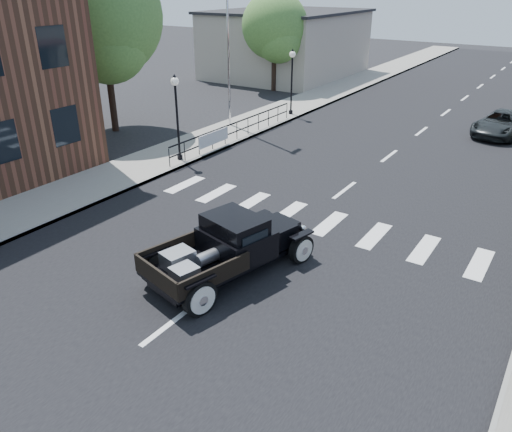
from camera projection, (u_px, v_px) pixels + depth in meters
The scene contains 14 objects.
ground at pixel (242, 269), 14.23m from camera, with size 120.00×120.00×0.00m, color black.
road at pixel (410, 140), 25.52m from camera, with size 14.00×80.00×0.02m, color black.
road_markings at pixel (373, 169), 21.76m from camera, with size 12.00×60.00×0.06m, color silver, non-canonical shape.
sidewalk_left at pixel (269, 116), 29.72m from camera, with size 3.00×80.00×0.15m, color gray.
low_building_left at pixel (286, 45), 41.71m from camera, with size 10.00×12.00×5.00m, color #ACA291.
railing at pixel (237, 129), 25.11m from camera, with size 0.08×10.00×1.00m, color black, non-canonical shape.
banner at pixel (214, 143), 23.65m from camera, with size 0.04×2.20×0.60m, color silver, non-canonical shape.
lamp_post_b at pixel (177, 118), 21.66m from camera, with size 0.36×0.36×3.74m, color black, non-canonical shape.
lamp_post_c at pixel (292, 82), 29.19m from camera, with size 0.36×0.36×3.74m, color black, non-canonical shape.
flagpole at pixel (227, 9), 25.21m from camera, with size 0.12×0.12×11.97m, color silver.
big_tree_near at pixel (105, 46), 25.32m from camera, with size 6.01×6.01×8.83m, color #446E2F, non-canonical shape.
big_tree_far at pixel (274, 42), 35.55m from camera, with size 4.65×4.65×6.84m, color #446E2F, non-canonical shape.
hotrod_pickup at pixel (229, 246), 13.64m from camera, with size 2.34×5.02×1.74m, color black, non-canonical shape.
second_car at pixel (502, 124), 26.13m from camera, with size 2.07×4.50×1.25m, color black.
Camera 1 is at (7.05, -9.95, 7.49)m, focal length 35.00 mm.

